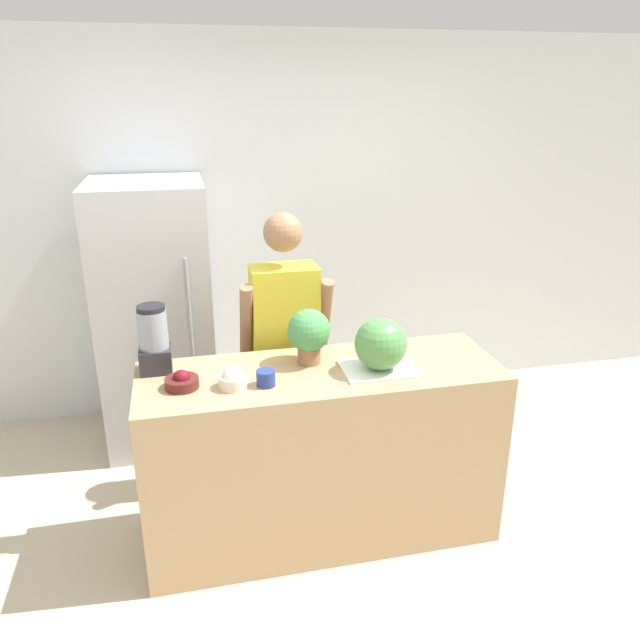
{
  "coord_description": "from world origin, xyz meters",
  "views": [
    {
      "loc": [
        -0.62,
        -2.39,
        2.24
      ],
      "look_at": [
        0.0,
        0.33,
        1.19
      ],
      "focal_mm": 35.0,
      "sensor_mm": 36.0,
      "label": 1
    }
  ],
  "objects_px": {
    "bowl_cream": "(233,379)",
    "blender": "(154,340)",
    "watermelon": "(381,344)",
    "bowl_cherries": "(182,382)",
    "potted_plant": "(309,333)",
    "person": "(285,351)",
    "bowl_small_blue": "(266,378)",
    "refrigerator": "(156,316)"
  },
  "relations": [
    {
      "from": "person",
      "to": "bowl_cream",
      "type": "distance_m",
      "value": 0.71
    },
    {
      "from": "person",
      "to": "bowl_small_blue",
      "type": "distance_m",
      "value": 0.66
    },
    {
      "from": "bowl_cream",
      "to": "refrigerator",
      "type": "bearing_deg",
      "value": 106.1
    },
    {
      "from": "refrigerator",
      "to": "potted_plant",
      "type": "distance_m",
      "value": 1.38
    },
    {
      "from": "blender",
      "to": "potted_plant",
      "type": "xyz_separation_m",
      "value": [
        0.74,
        -0.07,
        -0.0
      ]
    },
    {
      "from": "bowl_small_blue",
      "to": "blender",
      "type": "xyz_separation_m",
      "value": [
        -0.5,
        0.28,
        0.12
      ]
    },
    {
      "from": "bowl_cream",
      "to": "blender",
      "type": "height_order",
      "value": "blender"
    },
    {
      "from": "refrigerator",
      "to": "potted_plant",
      "type": "bearing_deg",
      "value": -55.15
    },
    {
      "from": "watermelon",
      "to": "potted_plant",
      "type": "relative_size",
      "value": 0.91
    },
    {
      "from": "blender",
      "to": "potted_plant",
      "type": "relative_size",
      "value": 1.2
    },
    {
      "from": "watermelon",
      "to": "bowl_cream",
      "type": "relative_size",
      "value": 1.92
    },
    {
      "from": "person",
      "to": "blender",
      "type": "relative_size",
      "value": 4.86
    },
    {
      "from": "refrigerator",
      "to": "bowl_cream",
      "type": "height_order",
      "value": "refrigerator"
    },
    {
      "from": "person",
      "to": "potted_plant",
      "type": "distance_m",
      "value": 0.49
    },
    {
      "from": "refrigerator",
      "to": "bowl_small_blue",
      "type": "height_order",
      "value": "refrigerator"
    },
    {
      "from": "watermelon",
      "to": "bowl_cherries",
      "type": "height_order",
      "value": "watermelon"
    },
    {
      "from": "watermelon",
      "to": "bowl_small_blue",
      "type": "height_order",
      "value": "watermelon"
    },
    {
      "from": "watermelon",
      "to": "potted_plant",
      "type": "height_order",
      "value": "potted_plant"
    },
    {
      "from": "person",
      "to": "watermelon",
      "type": "xyz_separation_m",
      "value": [
        0.37,
        -0.58,
        0.24
      ]
    },
    {
      "from": "person",
      "to": "blender",
      "type": "distance_m",
      "value": 0.81
    },
    {
      "from": "bowl_cherries",
      "to": "bowl_small_blue",
      "type": "relative_size",
      "value": 1.75
    },
    {
      "from": "refrigerator",
      "to": "bowl_small_blue",
      "type": "xyz_separation_m",
      "value": [
        0.53,
        -1.32,
        0.12
      ]
    },
    {
      "from": "bowl_cherries",
      "to": "potted_plant",
      "type": "xyz_separation_m",
      "value": [
        0.63,
        0.14,
        0.13
      ]
    },
    {
      "from": "potted_plant",
      "to": "blender",
      "type": "bearing_deg",
      "value": 174.35
    },
    {
      "from": "bowl_cream",
      "to": "blender",
      "type": "xyz_separation_m",
      "value": [
        -0.35,
        0.27,
        0.12
      ]
    },
    {
      "from": "watermelon",
      "to": "bowl_cream",
      "type": "xyz_separation_m",
      "value": [
        -0.71,
        -0.02,
        -0.1
      ]
    },
    {
      "from": "bowl_cherries",
      "to": "blender",
      "type": "distance_m",
      "value": 0.28
    },
    {
      "from": "potted_plant",
      "to": "bowl_small_blue",
      "type": "bearing_deg",
      "value": -140.28
    },
    {
      "from": "blender",
      "to": "bowl_small_blue",
      "type": "bearing_deg",
      "value": -29.41
    },
    {
      "from": "watermelon",
      "to": "blender",
      "type": "height_order",
      "value": "blender"
    },
    {
      "from": "bowl_cream",
      "to": "watermelon",
      "type": "bearing_deg",
      "value": 1.79
    },
    {
      "from": "blender",
      "to": "bowl_cream",
      "type": "bearing_deg",
      "value": -37.66
    },
    {
      "from": "bowl_cherries",
      "to": "bowl_cream",
      "type": "relative_size",
      "value": 1.17
    },
    {
      "from": "refrigerator",
      "to": "potted_plant",
      "type": "xyz_separation_m",
      "value": [
        0.77,
        -1.11,
        0.25
      ]
    },
    {
      "from": "refrigerator",
      "to": "bowl_cherries",
      "type": "distance_m",
      "value": 1.27
    },
    {
      "from": "bowl_cherries",
      "to": "blender",
      "type": "relative_size",
      "value": 0.46
    },
    {
      "from": "potted_plant",
      "to": "bowl_cherries",
      "type": "bearing_deg",
      "value": -167.06
    },
    {
      "from": "bowl_cherries",
      "to": "refrigerator",
      "type": "bearing_deg",
      "value": 96.72
    },
    {
      "from": "blender",
      "to": "refrigerator",
      "type": "bearing_deg",
      "value": 91.72
    },
    {
      "from": "bowl_cherries",
      "to": "blender",
      "type": "bearing_deg",
      "value": 118.27
    },
    {
      "from": "person",
      "to": "watermelon",
      "type": "relative_size",
      "value": 6.41
    },
    {
      "from": "refrigerator",
      "to": "potted_plant",
      "type": "relative_size",
      "value": 6.13
    }
  ]
}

